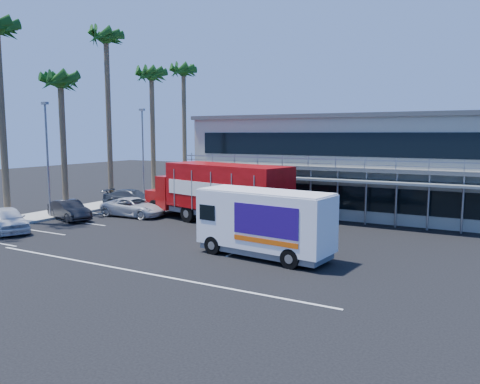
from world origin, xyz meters
The scene contains 16 objects.
ground centered at (0.00, 0.00, 0.00)m, with size 120.00×120.00×0.00m, color black.
building centered at (3.00, 14.94, 3.66)m, with size 22.40×12.00×7.30m.
curb_strip centered at (-15.00, 6.00, 0.08)m, with size 3.00×32.00×0.16m, color #A5A399.
palm_c centered at (-14.90, 3.00, 9.21)m, with size 2.80×2.80×10.75m.
palm_d centered at (-15.20, 8.00, 12.80)m, with size 2.80×2.80×14.75m.
palm_e centered at (-14.70, 13.00, 10.57)m, with size 2.80×2.80×12.25m.
palm_f centered at (-15.10, 18.50, 11.47)m, with size 2.80×2.80×13.25m.
light_pole_near centered at (-14.20, 1.00, 4.50)m, with size 0.50×0.25×8.09m.
light_pole_far centered at (-14.20, 11.00, 4.50)m, with size 0.50×0.25×8.09m.
red_truck centered at (-2.86, 5.19, 2.17)m, with size 12.02×5.39×3.94m.
white_van centered at (3.65, -1.15, 1.71)m, with size 6.83×2.98×3.23m.
parked_car_a centered at (-12.50, -3.47, 0.76)m, with size 1.79×4.44×1.51m, color silver.
parked_car_b centered at (-12.50, 1.20, 0.68)m, with size 1.43×4.11×1.35m, color black.
parked_car_c centered at (-9.50, 4.40, 0.67)m, with size 2.22×4.82×1.34m, color silver.
parked_car_d centered at (-12.50, 7.60, 0.71)m, with size 1.99×4.90×1.42m, color #2B313A.
parked_car_e centered at (-9.50, 10.80, 0.86)m, with size 2.03×5.05×1.72m, color gray.
Camera 1 is at (13.31, -20.98, 5.92)m, focal length 35.00 mm.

